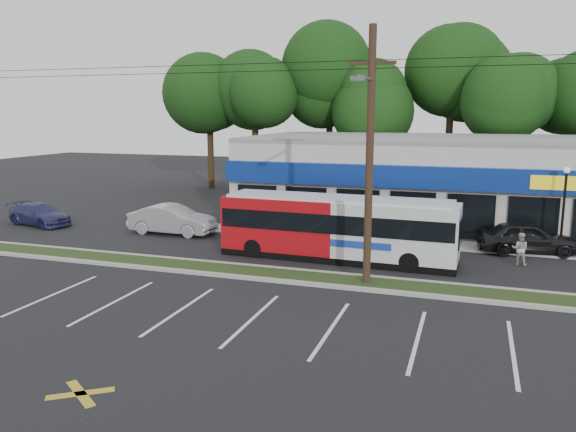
# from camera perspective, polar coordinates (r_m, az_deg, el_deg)

# --- Properties ---
(ground) EXTENTS (120.00, 120.00, 0.00)m
(ground) POSITION_cam_1_polar(r_m,az_deg,el_deg) (22.61, -0.07, -6.98)
(ground) COLOR black
(ground) RESTS_ON ground
(grass_strip) EXTENTS (40.00, 1.60, 0.12)m
(grass_strip) POSITION_cam_1_polar(r_m,az_deg,el_deg) (23.50, 0.71, -6.15)
(grass_strip) COLOR #243315
(grass_strip) RESTS_ON ground
(curb_south) EXTENTS (40.00, 0.25, 0.14)m
(curb_south) POSITION_cam_1_polar(r_m,az_deg,el_deg) (22.73, 0.05, -6.71)
(curb_south) COLOR #9E9E93
(curb_south) RESTS_ON ground
(curb_north) EXTENTS (40.00, 0.25, 0.14)m
(curb_north) POSITION_cam_1_polar(r_m,az_deg,el_deg) (24.28, 1.32, -5.58)
(curb_north) COLOR #9E9E93
(curb_north) RESTS_ON ground
(sidewalk) EXTENTS (32.00, 2.20, 0.10)m
(sidewalk) POSITION_cam_1_polar(r_m,az_deg,el_deg) (30.27, 14.49, -2.72)
(sidewalk) COLOR #9E9E93
(sidewalk) RESTS_ON ground
(strip_mall) EXTENTS (25.00, 12.55, 5.30)m
(strip_mall) POSITION_cam_1_polar(r_m,az_deg,el_deg) (36.63, 16.25, 3.58)
(strip_mall) COLOR beige
(strip_mall) RESTS_ON ground
(utility_pole) EXTENTS (50.00, 2.77, 10.00)m
(utility_pole) POSITION_cam_1_polar(r_m,az_deg,el_deg) (21.80, 7.84, 6.77)
(utility_pole) COLOR black
(utility_pole) RESTS_ON ground
(lamp_post) EXTENTS (0.30, 0.30, 4.25)m
(lamp_post) POSITION_cam_1_polar(r_m,az_deg,el_deg) (29.83, 26.26, 1.46)
(lamp_post) COLOR black
(lamp_post) RESTS_ON ground
(tree_line) EXTENTS (46.76, 6.76, 11.83)m
(tree_line) POSITION_cam_1_polar(r_m,az_deg,el_deg) (46.57, 15.28, 12.13)
(tree_line) COLOR black
(tree_line) RESTS_ON ground
(metrobus) EXTENTS (11.07, 2.70, 2.96)m
(metrobus) POSITION_cam_1_polar(r_m,az_deg,el_deg) (26.17, 5.04, -1.07)
(metrobus) COLOR #AA0D12
(metrobus) RESTS_ON ground
(car_dark) EXTENTS (4.86, 2.61, 1.57)m
(car_dark) POSITION_cam_1_polar(r_m,az_deg,el_deg) (29.68, 23.10, -2.03)
(car_dark) COLOR black
(car_dark) RESTS_ON ground
(car_silver) EXTENTS (4.98, 1.76, 1.64)m
(car_silver) POSITION_cam_1_polar(r_m,az_deg,el_deg) (32.36, -11.69, -0.37)
(car_silver) COLOR #9D9FA4
(car_silver) RESTS_ON ground
(car_blue) EXTENTS (4.80, 2.84, 1.30)m
(car_blue) POSITION_cam_1_polar(r_m,az_deg,el_deg) (37.48, -23.93, 0.15)
(car_blue) COLOR navy
(car_blue) RESTS_ON ground
(pedestrian_a) EXTENTS (0.66, 0.52, 1.58)m
(pedestrian_a) POSITION_cam_1_polar(r_m,az_deg,el_deg) (29.81, 10.80, -1.32)
(pedestrian_a) COLOR silver
(pedestrian_a) RESTS_ON ground
(pedestrian_b) EXTENTS (0.79, 0.65, 1.48)m
(pedestrian_b) POSITION_cam_1_polar(r_m,az_deg,el_deg) (27.37, 22.50, -3.10)
(pedestrian_b) COLOR #BFB0AC
(pedestrian_b) RESTS_ON ground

